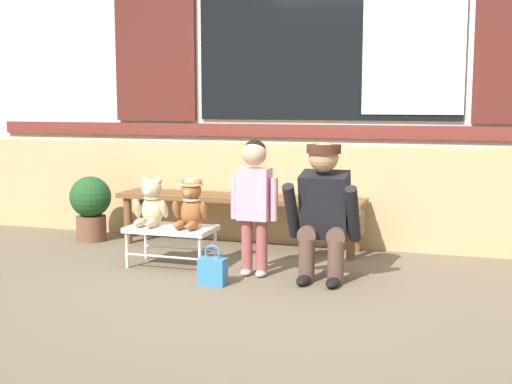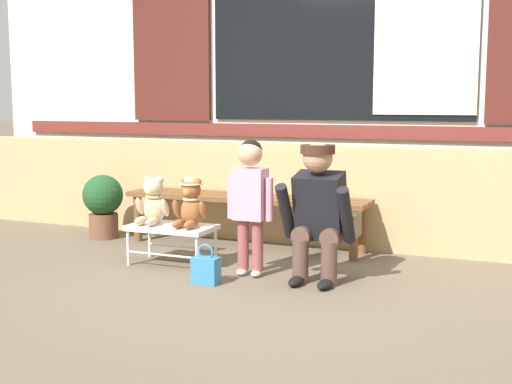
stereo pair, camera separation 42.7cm
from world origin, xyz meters
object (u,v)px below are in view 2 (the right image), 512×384
small_display_bench (172,230)px  teddy_bear_with_hat (190,204)px  teddy_bear_plain (153,202)px  potted_plant (103,202)px  handbag_on_ground (206,270)px  adult_crouching (320,212)px  wooden_bench_long (245,203)px  child_standing (250,192)px

small_display_bench → teddy_bear_with_hat: teddy_bear_with_hat is taller
teddy_bear_with_hat → teddy_bear_plain: bearing=-179.9°
small_display_bench → potted_plant: bearing=149.4°
teddy_bear_with_hat → handbag_on_ground: 0.63m
teddy_bear_plain → adult_crouching: size_ratio=0.38×
wooden_bench_long → teddy_bear_plain: bearing=-118.4°
adult_crouching → wooden_bench_long: bearing=138.5°
small_display_bench → teddy_bear_plain: (-0.16, 0.00, 0.20)m
wooden_bench_long → child_standing: (0.41, -0.84, 0.22)m
wooden_bench_long → handbag_on_ground: 1.21m
wooden_bench_long → handbag_on_ground: size_ratio=7.72×
teddy_bear_plain → handbag_on_ground: teddy_bear_plain is taller
teddy_bear_plain → teddy_bear_with_hat: bearing=0.1°
teddy_bear_with_hat → handbag_on_ground: size_ratio=1.34×
adult_crouching → potted_plant: 2.34m
small_display_bench → potted_plant: size_ratio=1.12×
teddy_bear_with_hat → potted_plant: size_ratio=0.64×
handbag_on_ground → child_standing: bearing=59.0°
child_standing → adult_crouching: bearing=4.3°
child_standing → potted_plant: (-1.74, 0.70, -0.27)m
wooden_bench_long → child_standing: bearing=-64.0°
small_display_bench → potted_plant: potted_plant is taller
wooden_bench_long → child_standing: size_ratio=2.19×
teddy_bear_plain → teddy_bear_with_hat: 0.32m
wooden_bench_long → teddy_bear_plain: (-0.42, -0.77, 0.09)m
wooden_bench_long → teddy_bear_with_hat: bearing=-97.3°
wooden_bench_long → teddy_bear_plain: teddy_bear_plain is taller
small_display_bench → handbag_on_ground: 0.64m
teddy_bear_plain → potted_plant: size_ratio=0.64×
wooden_bench_long → adult_crouching: 1.22m
teddy_bear_with_hat → adult_crouching: bearing=-1.8°
potted_plant → wooden_bench_long: bearing=6.0°
teddy_bear_with_hat → adult_crouching: (1.01, -0.03, 0.01)m
child_standing → potted_plant: 1.90m
adult_crouching → small_display_bench: bearing=178.6°
small_display_bench → teddy_bear_with_hat: bearing=0.8°
small_display_bench → teddy_bear_with_hat: (0.16, 0.00, 0.21)m
wooden_bench_long → small_display_bench: 0.82m
teddy_bear_plain → child_standing: (0.83, -0.07, 0.13)m
wooden_bench_long → child_standing: 0.96m
teddy_bear_plain → potted_plant: bearing=145.3°
teddy_bear_with_hat → handbag_on_ground: bearing=-50.2°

